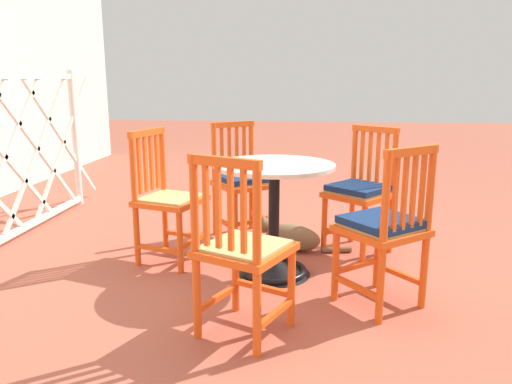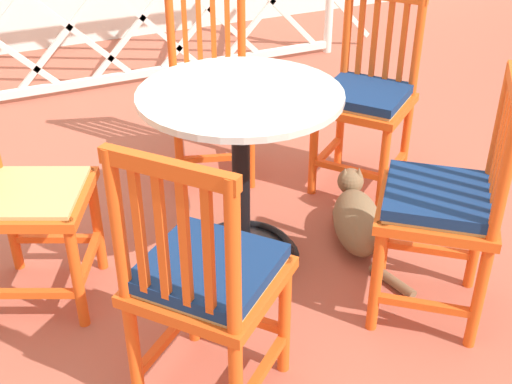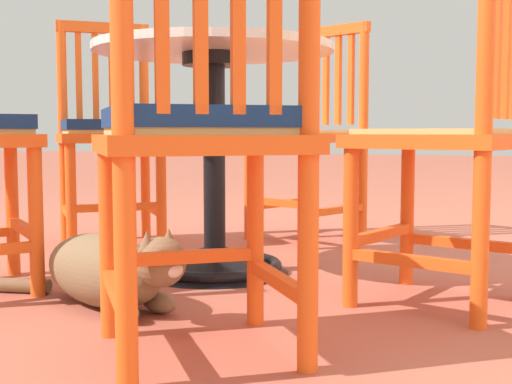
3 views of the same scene
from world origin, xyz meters
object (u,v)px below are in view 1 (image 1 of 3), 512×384
(orange_chair_at_corner, at_px, (242,251))
(orange_chair_tucked_in, at_px, (384,229))
(cafe_table, at_px, (274,232))
(orange_chair_facing_out, at_px, (167,200))
(orange_chair_by_planter, at_px, (361,192))
(tabby_cat, at_px, (288,236))
(orange_chair_near_fence, at_px, (242,182))

(orange_chair_at_corner, xyz_separation_m, orange_chair_tucked_in, (0.40, -0.73, 0.01))
(cafe_table, relative_size, orange_chair_at_corner, 0.83)
(orange_chair_facing_out, height_order, orange_chair_by_planter, same)
(tabby_cat, bearing_deg, orange_chair_near_fence, 54.92)
(orange_chair_by_planter, distance_m, tabby_cat, 0.63)
(cafe_table, bearing_deg, tabby_cat, -8.54)
(orange_chair_at_corner, bearing_deg, orange_chair_facing_out, 33.39)
(orange_chair_by_planter, bearing_deg, cafe_table, 129.83)
(orange_chair_by_planter, bearing_deg, orange_chair_tucked_in, -177.73)
(orange_chair_facing_out, bearing_deg, orange_chair_at_corner, -146.61)
(tabby_cat, bearing_deg, orange_chair_at_corner, 172.17)
(orange_chair_near_fence, relative_size, tabby_cat, 1.25)
(orange_chair_tucked_in, bearing_deg, orange_chair_at_corner, 118.71)
(orange_chair_by_planter, bearing_deg, orange_chair_near_fence, 72.77)
(orange_chair_tucked_in, relative_size, orange_chair_by_planter, 1.00)
(orange_chair_at_corner, bearing_deg, orange_chair_tucked_in, -61.29)
(orange_chair_tucked_in, xyz_separation_m, tabby_cat, (0.90, 0.55, -0.35))
(orange_chair_tucked_in, height_order, tabby_cat, orange_chair_tucked_in)
(orange_chair_tucked_in, bearing_deg, orange_chair_by_planter, 2.27)
(cafe_table, relative_size, orange_chair_near_fence, 0.83)
(orange_chair_near_fence, xyz_separation_m, tabby_cat, (-0.27, -0.38, -0.35))
(orange_chair_facing_out, xyz_separation_m, orange_chair_by_planter, (0.32, -1.34, 0.01))
(orange_chair_facing_out, xyz_separation_m, tabby_cat, (0.33, -0.82, -0.34))
(orange_chair_at_corner, bearing_deg, tabby_cat, -7.83)
(cafe_table, height_order, orange_chair_facing_out, orange_chair_facing_out)
(orange_chair_by_planter, xyz_separation_m, tabby_cat, (0.01, 0.52, -0.35))
(orange_chair_facing_out, xyz_separation_m, orange_chair_tucked_in, (-0.57, -1.37, 0.01))
(orange_chair_near_fence, bearing_deg, orange_chair_at_corner, -172.75)
(orange_chair_facing_out, bearing_deg, orange_chair_near_fence, -36.43)
(cafe_table, distance_m, tabby_cat, 0.55)
(cafe_table, relative_size, tabby_cat, 1.04)
(orange_chair_tucked_in, height_order, orange_chair_by_planter, same)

